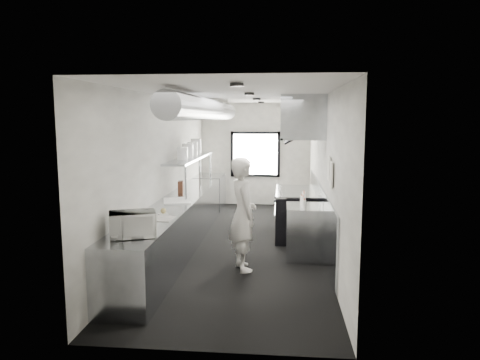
% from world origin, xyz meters
% --- Properties ---
extents(floor, '(3.00, 8.00, 0.01)m').
position_xyz_m(floor, '(0.00, 0.00, 0.00)').
color(floor, black).
rests_on(floor, ground).
extents(ceiling, '(3.00, 8.00, 0.01)m').
position_xyz_m(ceiling, '(0.00, 0.00, 2.80)').
color(ceiling, silver).
rests_on(ceiling, wall_back).
extents(wall_back, '(3.00, 0.02, 2.80)m').
position_xyz_m(wall_back, '(0.00, 4.00, 1.40)').
color(wall_back, silver).
rests_on(wall_back, floor).
extents(wall_front, '(3.00, 0.02, 2.80)m').
position_xyz_m(wall_front, '(0.00, -4.00, 1.40)').
color(wall_front, silver).
rests_on(wall_front, floor).
extents(wall_left, '(0.02, 8.00, 2.80)m').
position_xyz_m(wall_left, '(-1.50, 0.00, 1.40)').
color(wall_left, silver).
rests_on(wall_left, floor).
extents(wall_right, '(0.02, 8.00, 2.80)m').
position_xyz_m(wall_right, '(1.50, 0.00, 1.40)').
color(wall_right, silver).
rests_on(wall_right, floor).
extents(wall_cladding, '(0.03, 5.50, 1.10)m').
position_xyz_m(wall_cladding, '(1.48, 0.30, 0.55)').
color(wall_cladding, '#979FA5').
rests_on(wall_cladding, wall_right).
extents(hvac_duct, '(0.40, 6.40, 0.40)m').
position_xyz_m(hvac_duct, '(-0.70, 0.40, 2.55)').
color(hvac_duct, '#92949A').
rests_on(hvac_duct, ceiling).
extents(service_window, '(1.36, 0.05, 1.25)m').
position_xyz_m(service_window, '(0.00, 3.96, 1.40)').
color(service_window, white).
rests_on(service_window, wall_back).
extents(exhaust_hood, '(0.81, 2.20, 0.88)m').
position_xyz_m(exhaust_hood, '(1.10, 0.70, 2.39)').
color(exhaust_hood, '#979FA5').
rests_on(exhaust_hood, ceiling).
extents(prep_counter, '(0.70, 6.00, 0.90)m').
position_xyz_m(prep_counter, '(-1.15, -0.50, 0.45)').
color(prep_counter, '#979FA5').
rests_on(prep_counter, floor).
extents(pass_shelf, '(0.45, 3.00, 0.68)m').
position_xyz_m(pass_shelf, '(-1.19, 1.00, 1.54)').
color(pass_shelf, '#979FA5').
rests_on(pass_shelf, prep_counter).
extents(range, '(0.88, 1.60, 0.94)m').
position_xyz_m(range, '(1.04, 0.70, 0.47)').
color(range, black).
rests_on(range, floor).
extents(bottle_station, '(0.65, 0.80, 0.90)m').
position_xyz_m(bottle_station, '(1.15, -0.70, 0.45)').
color(bottle_station, '#979FA5').
rests_on(bottle_station, floor).
extents(far_work_table, '(0.70, 1.20, 0.90)m').
position_xyz_m(far_work_table, '(-1.15, 3.20, 0.45)').
color(far_work_table, '#979FA5').
rests_on(far_work_table, floor).
extents(notice_sheet_a, '(0.02, 0.28, 0.38)m').
position_xyz_m(notice_sheet_a, '(1.47, -1.20, 1.60)').
color(notice_sheet_a, silver).
rests_on(notice_sheet_a, wall_right).
extents(notice_sheet_b, '(0.02, 0.28, 0.38)m').
position_xyz_m(notice_sheet_b, '(1.47, -1.55, 1.55)').
color(notice_sheet_b, silver).
rests_on(notice_sheet_b, wall_right).
extents(line_cook, '(0.63, 0.76, 1.79)m').
position_xyz_m(line_cook, '(0.13, -1.42, 0.89)').
color(line_cook, silver).
rests_on(line_cook, floor).
extents(microwave, '(0.64, 0.57, 0.32)m').
position_xyz_m(microwave, '(-1.13, -2.90, 1.06)').
color(microwave, white).
rests_on(microwave, prep_counter).
extents(deli_tub_a, '(0.17, 0.17, 0.10)m').
position_xyz_m(deli_tub_a, '(-1.29, -2.70, 0.95)').
color(deli_tub_a, '#A8AEA1').
rests_on(deli_tub_a, prep_counter).
extents(deli_tub_b, '(0.19, 0.19, 0.11)m').
position_xyz_m(deli_tub_b, '(-1.32, -2.47, 0.96)').
color(deli_tub_b, '#A8AEA1').
rests_on(deli_tub_b, prep_counter).
extents(newspaper, '(0.34, 0.41, 0.01)m').
position_xyz_m(newspaper, '(-1.02, -1.89, 0.90)').
color(newspaper, silver).
rests_on(newspaper, prep_counter).
extents(small_plate, '(0.21, 0.21, 0.01)m').
position_xyz_m(small_plate, '(-1.09, -1.60, 0.91)').
color(small_plate, white).
rests_on(small_plate, prep_counter).
extents(pastry, '(0.09, 0.09, 0.09)m').
position_xyz_m(pastry, '(-1.09, -1.60, 0.96)').
color(pastry, tan).
rests_on(pastry, small_plate).
extents(cutting_board, '(0.63, 0.74, 0.02)m').
position_xyz_m(cutting_board, '(-1.15, -0.47, 0.91)').
color(cutting_board, white).
rests_on(cutting_board, prep_counter).
extents(knife_block, '(0.12, 0.22, 0.23)m').
position_xyz_m(knife_block, '(-1.29, 0.47, 1.01)').
color(knife_block, '#562C1E').
rests_on(knife_block, prep_counter).
extents(plate_stack_a, '(0.22, 0.22, 0.25)m').
position_xyz_m(plate_stack_a, '(-1.22, 0.38, 1.69)').
color(plate_stack_a, white).
rests_on(plate_stack_a, pass_shelf).
extents(plate_stack_b, '(0.30, 0.30, 0.30)m').
position_xyz_m(plate_stack_b, '(-1.20, 0.76, 1.72)').
color(plate_stack_b, white).
rests_on(plate_stack_b, pass_shelf).
extents(plate_stack_c, '(0.22, 0.22, 0.31)m').
position_xyz_m(plate_stack_c, '(-1.19, 1.21, 1.72)').
color(plate_stack_c, white).
rests_on(plate_stack_c, pass_shelf).
extents(plate_stack_d, '(0.28, 0.28, 0.36)m').
position_xyz_m(plate_stack_d, '(-1.21, 1.72, 1.75)').
color(plate_stack_d, white).
rests_on(plate_stack_d, pass_shelf).
extents(squeeze_bottle_a, '(0.06, 0.06, 0.16)m').
position_xyz_m(squeeze_bottle_a, '(1.11, -1.02, 0.98)').
color(squeeze_bottle_a, white).
rests_on(squeeze_bottle_a, bottle_station).
extents(squeeze_bottle_b, '(0.07, 0.07, 0.19)m').
position_xyz_m(squeeze_bottle_b, '(1.09, -0.88, 0.99)').
color(squeeze_bottle_b, white).
rests_on(squeeze_bottle_b, bottle_station).
extents(squeeze_bottle_c, '(0.06, 0.06, 0.17)m').
position_xyz_m(squeeze_bottle_c, '(1.08, -0.66, 0.99)').
color(squeeze_bottle_c, white).
rests_on(squeeze_bottle_c, bottle_station).
extents(squeeze_bottle_d, '(0.06, 0.06, 0.18)m').
position_xyz_m(squeeze_bottle_d, '(1.12, -0.53, 0.99)').
color(squeeze_bottle_d, white).
rests_on(squeeze_bottle_d, bottle_station).
extents(squeeze_bottle_e, '(0.08, 0.08, 0.20)m').
position_xyz_m(squeeze_bottle_e, '(1.13, -0.42, 1.00)').
color(squeeze_bottle_e, white).
rests_on(squeeze_bottle_e, bottle_station).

